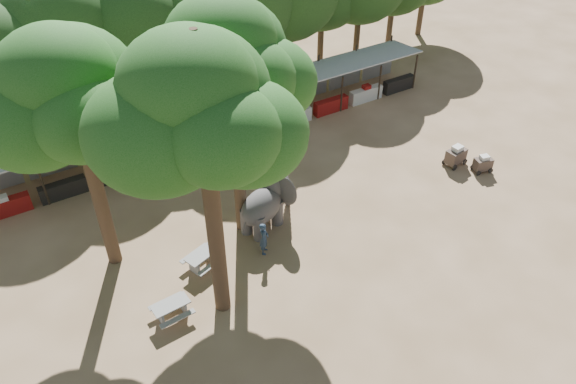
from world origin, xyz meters
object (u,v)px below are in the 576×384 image
yard_tree_left (68,99)px  picnic_table_near (171,309)px  elephant (267,201)px  picnic_table_far (203,258)px  cart_front (483,164)px  yard_tree_center (196,113)px  yard_tree_back (226,64)px  handler (264,238)px  cart_back (456,155)px

yard_tree_left → picnic_table_near: size_ratio=6.93×
elephant → picnic_table_near: 6.98m
yard_tree_left → picnic_table_far: (3.40, -2.67, -7.69)m
yard_tree_left → cart_front: (19.57, -3.94, -7.70)m
yard_tree_center → yard_tree_left: bearing=121.0°
yard_tree_left → elephant: yard_tree_left is taller
yard_tree_back → elephant: size_ratio=3.11×
elephant → handler: size_ratio=2.16×
yard_tree_center → picnic_table_near: bearing=168.8°
cart_front → yard_tree_center: bearing=-161.9°
elephant → cart_front: bearing=-34.0°
yard_tree_back → handler: size_ratio=6.71×
elephant → yard_tree_center: bearing=-164.7°
yard_tree_center → cart_front: 18.75m
handler → cart_back: handler is taller
yard_tree_back → picnic_table_near: (-4.88, -3.63, -8.05)m
picnic_table_far → cart_front: 16.22m
elephant → cart_front: 12.49m
elephant → picnic_table_far: bearing=172.6°
yard_tree_back → cart_front: yard_tree_back is taller
yard_tree_back → cart_front: (13.57, -2.95, -8.04)m
yard_tree_left → handler: 10.16m
handler → yard_tree_back: bearing=42.0°
yard_tree_back → cart_back: 15.12m
yard_tree_center → picnic_table_far: size_ratio=6.18×
yard_tree_back → cart_back: size_ratio=8.59×
picnic_table_near → elephant: bearing=22.5°
handler → picnic_table_near: bearing=142.0°
picnic_table_far → picnic_table_near: bearing=-158.2°
yard_tree_left → picnic_table_far: yard_tree_left is taller
cart_front → cart_back: bearing=137.8°
picnic_table_far → cart_back: 15.35m
yard_tree_center → handler: size_ratio=7.11×
yard_tree_back → cart_front: size_ratio=9.68×
handler → picnic_table_far: handler is taller
yard_tree_back → yard_tree_center: bearing=-126.9°
handler → cart_back: bearing=-50.1°
picnic_table_near → cart_front: cart_front is taller
yard_tree_left → picnic_table_far: size_ratio=5.66×
yard_tree_left → yard_tree_back: bearing=-9.5°
yard_tree_left → yard_tree_back: size_ratio=0.97×
yard_tree_back → handler: (0.19, -2.29, -7.70)m
handler → picnic_table_near: 5.26m
picnic_table_near → picnic_table_far: (2.28, 1.96, 0.02)m
yard_tree_left → cart_back: bearing=-8.2°
yard_tree_back → picnic_table_near: yard_tree_back is taller
yard_tree_back → elephant: bearing=-23.1°
yard_tree_left → elephant: 10.15m
yard_tree_back → picnic_table_near: 10.09m
elephant → picnic_table_far: 4.17m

